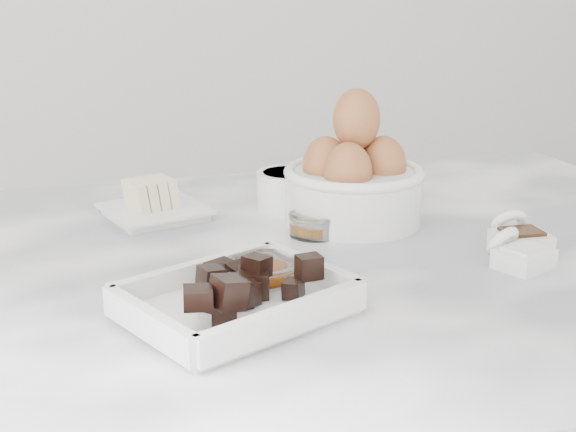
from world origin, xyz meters
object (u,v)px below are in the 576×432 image
object	(u,v)px
chocolate_dish	(237,294)
sugar_ramekin	(289,189)
zest_bowl	(265,274)
egg_bowl	(354,180)
vanilla_spoon	(518,237)
salt_spoon	(518,253)
butter_plate	(153,204)
honey_bowl	(315,223)

from	to	relation	value
chocolate_dish	sugar_ramekin	size ratio (longest dim) A/B	2.82
sugar_ramekin	zest_bowl	xyz separation A→B (m)	(-0.11, -0.27, -0.01)
egg_bowl	vanilla_spoon	distance (m)	0.22
salt_spoon	butter_plate	bearing A→B (deg)	140.78
zest_bowl	honey_bowl	bearing A→B (deg)	55.70
egg_bowl	salt_spoon	xyz separation A→B (m)	(0.12, -0.21, -0.04)
honey_bowl	salt_spoon	size ratio (longest dim) A/B	0.79
chocolate_dish	egg_bowl	size ratio (longest dim) A/B	1.37
sugar_ramekin	salt_spoon	size ratio (longest dim) A/B	1.04
butter_plate	vanilla_spoon	distance (m)	0.47
honey_bowl	chocolate_dish	bearing A→B (deg)	-125.09
sugar_ramekin	honey_bowl	size ratio (longest dim) A/B	1.32
zest_bowl	salt_spoon	size ratio (longest dim) A/B	0.89
sugar_ramekin	zest_bowl	bearing A→B (deg)	-111.51
sugar_ramekin	chocolate_dish	bearing A→B (deg)	-114.51
chocolate_dish	sugar_ramekin	bearing A→B (deg)	65.49
zest_bowl	vanilla_spoon	world-z (taller)	vanilla_spoon
egg_bowl	honey_bowl	xyz separation A→B (m)	(-0.06, -0.04, -0.04)
butter_plate	vanilla_spoon	size ratio (longest dim) A/B	1.97
butter_plate	chocolate_dish	bearing A→B (deg)	-84.08
zest_bowl	chocolate_dish	bearing A→B (deg)	-127.23
chocolate_dish	butter_plate	xyz separation A→B (m)	(-0.04, 0.34, -0.00)
butter_plate	salt_spoon	distance (m)	0.47
chocolate_dish	vanilla_spoon	xyz separation A→B (m)	(0.36, 0.09, -0.01)
zest_bowl	vanilla_spoon	size ratio (longest dim) A/B	0.98
honey_bowl	vanilla_spoon	size ratio (longest dim) A/B	0.86
egg_bowl	vanilla_spoon	size ratio (longest dim) A/B	2.35
egg_bowl	honey_bowl	bearing A→B (deg)	-150.46
sugar_ramekin	salt_spoon	bearing A→B (deg)	-57.42
egg_bowl	honey_bowl	size ratio (longest dim) A/B	2.72
egg_bowl	salt_spoon	world-z (taller)	egg_bowl
egg_bowl	zest_bowl	size ratio (longest dim) A/B	2.41
chocolate_dish	butter_plate	world-z (taller)	chocolate_dish
egg_bowl	zest_bowl	xyz separation A→B (m)	(-0.17, -0.19, -0.04)
egg_bowl	salt_spoon	distance (m)	0.24
egg_bowl	sugar_ramekin	bearing A→B (deg)	129.04
salt_spoon	zest_bowl	bearing A→B (deg)	177.40
chocolate_dish	egg_bowl	bearing A→B (deg)	49.30
butter_plate	egg_bowl	world-z (taller)	egg_bowl
honey_bowl	egg_bowl	bearing A→B (deg)	29.54
egg_bowl	zest_bowl	distance (m)	0.26
chocolate_dish	butter_plate	distance (m)	0.34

